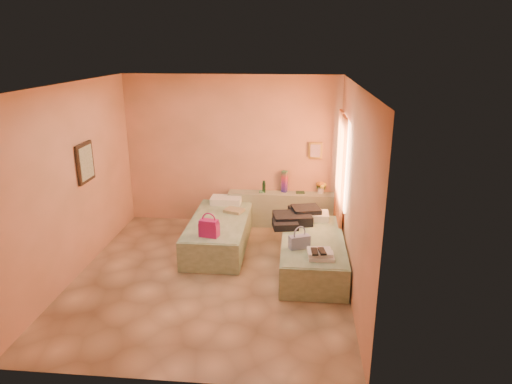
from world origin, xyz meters
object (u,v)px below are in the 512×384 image
headboard_ledge (283,209)px  magenta_handbag (209,228)px  green_book (300,192)px  bed_right (312,253)px  blue_handbag (299,242)px  flower_vase (321,186)px  water_bottle (264,187)px  bed_left (219,233)px  towel_stack (321,254)px

headboard_ledge → magenta_handbag: (-1.06, -1.77, 0.31)m
green_book → bed_right: bearing=-88.3°
headboard_ledge → blue_handbag: blue_handbag is taller
flower_vase → water_bottle: bearing=-176.4°
bed_left → towel_stack: towel_stack is taller
headboard_ledge → flower_vase: bearing=5.2°
headboard_ledge → bed_right: headboard_ledge is taller
bed_left → flower_vase: (1.74, 1.11, 0.53)m
headboard_ledge → bed_left: bearing=-134.7°
magenta_handbag → flower_vase: bearing=56.9°
flower_vase → headboard_ledge: bearing=-174.8°
magenta_handbag → towel_stack: magenta_handbag is taller
water_bottle → magenta_handbag: (-0.70, -1.77, -0.12)m
water_bottle → blue_handbag: (0.68, -2.06, -0.16)m
headboard_ledge → magenta_handbag: magenta_handbag is taller
bed_right → flower_vase: (0.18, 1.76, 0.53)m
headboard_ledge → flower_vase: flower_vase is taller
water_bottle → flower_vase: size_ratio=0.84×
headboard_ledge → bed_left: 1.48m
bed_left → blue_handbag: 1.73m
blue_handbag → towel_stack: (0.30, -0.29, -0.05)m
towel_stack → headboard_ledge: bearing=104.7°
headboard_ledge → blue_handbag: size_ratio=6.90×
bed_right → flower_vase: 1.85m
bed_right → towel_stack: 0.73m
bed_right → water_bottle: size_ratio=9.06×
bed_right → magenta_handbag: size_ratio=6.88×
magenta_handbag → blue_handbag: size_ratio=0.98×
headboard_ledge → green_book: green_book is taller
towel_stack → green_book: bearing=97.1°
green_book → flower_vase: size_ratio=0.60×
headboard_ledge → magenta_handbag: size_ratio=7.05×
green_book → towel_stack: 2.41m
green_book → bed_left: bearing=-146.6°
flower_vase → towel_stack: (-0.09, -2.42, -0.23)m
bed_right → towel_stack: (0.09, -0.66, 0.30)m
magenta_handbag → blue_handbag: (1.38, -0.30, -0.04)m
bed_left → flower_vase: 2.14m
water_bottle → flower_vase: (1.06, 0.07, 0.02)m
blue_handbag → green_book: bearing=66.5°
green_book → magenta_handbag: bearing=-132.5°
towel_stack → bed_right: bearing=98.1°
water_bottle → flower_vase: flower_vase is taller
blue_handbag → towel_stack: 0.42m
bed_right → headboard_ledge: bearing=106.9°
green_book → blue_handbag: 2.10m
bed_right → green_book: bearing=96.4°
bed_right → blue_handbag: 0.54m
headboard_ledge → flower_vase: size_ratio=7.78×
bed_left → green_book: 1.79m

